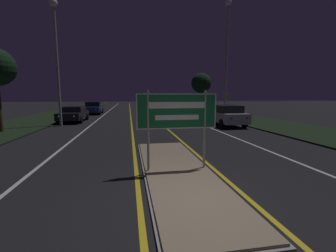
% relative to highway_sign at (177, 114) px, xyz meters
% --- Properties ---
extents(ground_plane, '(160.00, 160.00, 0.00)m').
position_rel_highway_sign_xyz_m(ground_plane, '(0.00, -1.93, -1.71)').
color(ground_plane, black).
extents(median_island, '(1.97, 7.27, 0.10)m').
position_rel_highway_sign_xyz_m(median_island, '(0.00, 0.00, -1.67)').
color(median_island, '#999993').
rests_on(median_island, ground_plane).
extents(verge_left, '(5.00, 100.00, 0.08)m').
position_rel_highway_sign_xyz_m(verge_left, '(-9.50, 18.07, -1.67)').
color(verge_left, black).
rests_on(verge_left, ground_plane).
extents(verge_right, '(5.00, 100.00, 0.08)m').
position_rel_highway_sign_xyz_m(verge_right, '(9.50, 18.07, -1.67)').
color(verge_right, black).
rests_on(verge_right, ground_plane).
extents(centre_line_yellow_left, '(0.12, 70.00, 0.01)m').
position_rel_highway_sign_xyz_m(centre_line_yellow_left, '(-1.17, 23.07, -1.70)').
color(centre_line_yellow_left, gold).
rests_on(centre_line_yellow_left, ground_plane).
extents(centre_line_yellow_right, '(0.12, 70.00, 0.01)m').
position_rel_highway_sign_xyz_m(centre_line_yellow_right, '(1.17, 23.07, -1.70)').
color(centre_line_yellow_right, gold).
rests_on(centre_line_yellow_right, ground_plane).
extents(lane_line_white_left, '(0.12, 70.00, 0.01)m').
position_rel_highway_sign_xyz_m(lane_line_white_left, '(-4.20, 23.07, -1.70)').
color(lane_line_white_left, silver).
rests_on(lane_line_white_left, ground_plane).
extents(lane_line_white_right, '(0.12, 70.00, 0.01)m').
position_rel_highway_sign_xyz_m(lane_line_white_right, '(4.20, 23.07, -1.70)').
color(lane_line_white_right, silver).
rests_on(lane_line_white_right, ground_plane).
extents(edge_line_white_left, '(0.10, 70.00, 0.01)m').
position_rel_highway_sign_xyz_m(edge_line_white_left, '(-7.20, 23.07, -1.70)').
color(edge_line_white_left, silver).
rests_on(edge_line_white_left, ground_plane).
extents(edge_line_white_right, '(0.10, 70.00, 0.01)m').
position_rel_highway_sign_xyz_m(edge_line_white_right, '(7.20, 23.07, -1.70)').
color(edge_line_white_right, silver).
rests_on(edge_line_white_right, ground_plane).
extents(highway_sign, '(2.31, 0.07, 2.29)m').
position_rel_highway_sign_xyz_m(highway_sign, '(0.00, 0.00, 0.00)').
color(highway_sign, '#9E9E99').
rests_on(highway_sign, median_island).
extents(streetlight_left_near, '(0.55, 0.55, 8.75)m').
position_rel_highway_sign_xyz_m(streetlight_left_near, '(-6.25, 11.13, 4.10)').
color(streetlight_left_near, '#9E9E99').
rests_on(streetlight_left_near, ground_plane).
extents(streetlight_right_near, '(0.48, 0.48, 9.62)m').
position_rel_highway_sign_xyz_m(streetlight_right_near, '(6.45, 11.21, 4.21)').
color(streetlight_right_near, '#9E9E99').
rests_on(streetlight_right_near, ground_plane).
extents(car_receding_0, '(1.89, 4.33, 1.51)m').
position_rel_highway_sign_xyz_m(car_receding_0, '(5.77, 9.45, -0.93)').
color(car_receding_0, '#B7B7BC').
rests_on(car_receding_0, ground_plane).
extents(car_receding_1, '(1.92, 4.59, 1.41)m').
position_rel_highway_sign_xyz_m(car_receding_1, '(5.79, 18.75, -0.96)').
color(car_receding_1, maroon).
rests_on(car_receding_1, ground_plane).
extents(car_receding_2, '(1.88, 4.61, 1.51)m').
position_rel_highway_sign_xyz_m(car_receding_2, '(5.66, 25.98, -0.90)').
color(car_receding_2, '#4C514C').
rests_on(car_receding_2, ground_plane).
extents(car_approaching_0, '(1.91, 4.50, 1.30)m').
position_rel_highway_sign_xyz_m(car_approaching_0, '(-6.01, 14.01, -1.01)').
color(car_approaching_0, black).
rests_on(car_approaching_0, ground_plane).
extents(car_approaching_1, '(1.97, 4.27, 1.46)m').
position_rel_highway_sign_xyz_m(car_approaching_1, '(-5.55, 22.03, -0.95)').
color(car_approaching_1, navy).
rests_on(car_approaching_1, ground_plane).
extents(warning_sign, '(0.60, 0.06, 2.39)m').
position_rel_highway_sign_xyz_m(warning_sign, '(8.98, 16.09, -0.19)').
color(warning_sign, '#9E9E99').
rests_on(warning_sign, verge_right).
extents(roadside_palm_right, '(2.75, 2.75, 5.22)m').
position_rel_highway_sign_xyz_m(roadside_palm_right, '(8.57, 23.94, 2.20)').
color(roadside_palm_right, '#4C3823').
rests_on(roadside_palm_right, verge_right).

